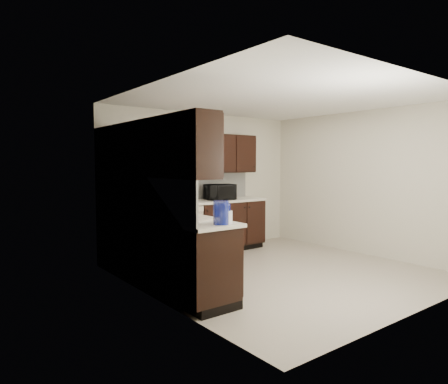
{
  "coord_description": "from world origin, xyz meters",
  "views": [
    {
      "loc": [
        -4.14,
        -4.04,
        1.58
      ],
      "look_at": [
        -0.59,
        0.6,
        1.17
      ],
      "focal_mm": 32.0,
      "sensor_mm": 36.0,
      "label": 1
    }
  ],
  "objects_px": {
    "sink": "(182,223)",
    "toaster_oven": "(134,197)",
    "blue_pitcher": "(221,213)",
    "microwave": "(220,192)",
    "storage_bin": "(138,201)"
  },
  "relations": [
    {
      "from": "sink",
      "to": "toaster_oven",
      "type": "height_order",
      "value": "sink"
    },
    {
      "from": "sink",
      "to": "blue_pitcher",
      "type": "relative_size",
      "value": 3.28
    },
    {
      "from": "microwave",
      "to": "blue_pitcher",
      "type": "bearing_deg",
      "value": -114.97
    },
    {
      "from": "storage_bin",
      "to": "blue_pitcher",
      "type": "height_order",
      "value": "blue_pitcher"
    },
    {
      "from": "sink",
      "to": "storage_bin",
      "type": "xyz_separation_m",
      "value": [
        0.07,
        1.36,
        0.16
      ]
    },
    {
      "from": "sink",
      "to": "storage_bin",
      "type": "relative_size",
      "value": 1.6
    },
    {
      "from": "sink",
      "to": "blue_pitcher",
      "type": "xyz_separation_m",
      "value": [
        0.06,
        -0.69,
        0.18
      ]
    },
    {
      "from": "sink",
      "to": "storage_bin",
      "type": "height_order",
      "value": "sink"
    },
    {
      "from": "microwave",
      "to": "toaster_oven",
      "type": "bearing_deg",
      "value": -170.71
    },
    {
      "from": "toaster_oven",
      "to": "storage_bin",
      "type": "relative_size",
      "value": 0.78
    },
    {
      "from": "microwave",
      "to": "storage_bin",
      "type": "height_order",
      "value": "microwave"
    },
    {
      "from": "microwave",
      "to": "storage_bin",
      "type": "bearing_deg",
      "value": -158.68
    },
    {
      "from": "sink",
      "to": "microwave",
      "type": "xyz_separation_m",
      "value": [
        1.8,
        1.66,
        0.2
      ]
    },
    {
      "from": "sink",
      "to": "microwave",
      "type": "relative_size",
      "value": 1.62
    },
    {
      "from": "storage_bin",
      "to": "blue_pitcher",
      "type": "distance_m",
      "value": 2.05
    }
  ]
}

